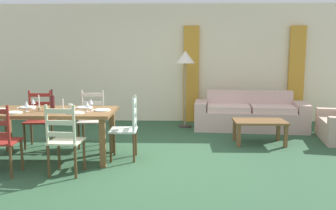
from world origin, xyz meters
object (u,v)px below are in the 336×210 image
Objects in this scene: wine_glass_near_right at (87,105)px; coffee_table at (260,124)px; dining_chair_head_east at (127,128)px; dining_chair_far_right at (92,119)px; coffee_cup_primary at (71,107)px; standing_lamp at (185,62)px; dining_chair_near_right at (65,140)px; wine_bottle at (52,102)px; couch at (250,115)px; wine_glass_far_right at (91,102)px; dining_chair_near_left at (0,140)px; wine_glass_near_left at (26,104)px; wine_glass_far_left at (33,102)px; dining_table at (51,116)px; dining_chair_far_left at (39,119)px.

wine_glass_near_right reaches higher than coffee_table.
coffee_table is (2.22, 0.97, -0.12)m from dining_chair_head_east.
dining_chair_far_right is 0.79m from coffee_cup_primary.
dining_chair_near_right is at bearing -117.92° from standing_lamp.
dining_chair_near_right is at bearing -149.78° from coffee_table.
couch is at bearing 32.69° from wine_bottle.
couch is at bearing 25.64° from dining_chair_far_right.
wine_glass_far_right is (0.16, 0.85, 0.38)m from dining_chair_near_right.
wine_glass_near_left is (0.10, 0.64, 0.38)m from dining_chair_near_left.
dining_chair_near_right and dining_chair_far_right have the same top height.
dining_chair_near_left reaches higher than couch.
wine_glass_far_left is 3.81m from coffee_table.
wine_glass_near_right is at bearing 74.00° from dining_chair_near_right.
wine_glass_near_left is at bearing -148.10° from couch.
dining_chair_far_right is (0.85, 1.53, 0.00)m from dining_chair_near_left.
wine_glass_far_left is 1.00× the size of wine_glass_far_right.
dining_chair_near_left is at bearing -142.31° from couch.
dining_table is 0.89m from dining_chair_near_left.
dining_chair_far_right reaches higher than coffee_table.
dining_chair_far_right is (0.01, 1.49, 0.00)m from dining_chair_near_right.
wine_bottle is (-1.12, -0.00, 0.39)m from dining_chair_head_east.
wine_bottle is at bearing -163.79° from coffee_table.
wine_glass_far_left is at bearing 179.43° from wine_glass_far_right.
wine_glass_far_left is at bearing 162.79° from wine_glass_near_right.
coffee_table is (2.77, 1.13, -0.51)m from wine_glass_near_right.
wine_glass_far_right is 1.79× the size of coffee_cup_primary.
dining_chair_far_left reaches higher than coffee_table.
wine_glass_near_right reaches higher than couch.
standing_lamp is at bearing 51.75° from dining_chair_near_left.
dining_chair_near_left is at bearing -128.25° from standing_lamp.
wine_glass_near_left is 0.26m from wine_glass_far_left.
wine_glass_near_left is 0.93m from wine_glass_far_right.
coffee_cup_primary is at bearing -41.25° from dining_chair_far_left.
dining_chair_near_left is 1.39m from wine_glass_far_right.
wine_glass_far_right is at bearing -0.57° from wine_glass_far_left.
wine_glass_near_right is at bearing -38.99° from dining_chair_far_left.
dining_chair_near_right is at bearing -39.19° from wine_glass_near_left.
wine_bottle is at bearing -54.80° from dining_chair_far_left.
coffee_cup_primary is (-0.14, -0.71, 0.32)m from dining_chair_far_right.
wine_glass_far_right reaches higher than dining_table.
wine_glass_near_left is at bearing -163.42° from coffee_cup_primary.
coffee_table is at bearing 16.21° from wine_bottle.
wine_bottle is 0.59m from wine_glass_near_right.
dining_chair_near_right is 5.96× the size of wine_glass_far_left.
dining_chair_far_left is at bearing 121.79° from dining_chair_near_right.
dining_chair_near_left is 0.59× the size of standing_lamp.
couch is 2.61× the size of coffee_table.
wine_glass_far_right is at bearing -29.10° from dining_chair_far_left.
dining_chair_head_east is 0.91m from coffee_cup_primary.
dining_chair_far_left is at bearing 100.56° from wine_glass_near_left.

